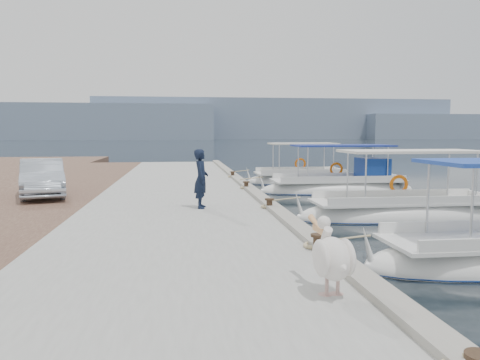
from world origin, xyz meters
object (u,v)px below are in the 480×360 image
(fishing_caique_c, at_px, (403,214))
(fishing_caique_d, at_px, (340,188))
(parked_car, at_px, (42,178))
(fisherman, at_px, (201,179))
(fishing_caique_e, at_px, (300,181))
(pelican, at_px, (332,256))

(fishing_caique_c, xyz_separation_m, fishing_caique_d, (0.23, 6.86, 0.06))
(parked_car, bearing_deg, fishing_caique_d, 0.40)
(fishing_caique_c, height_order, fishing_caique_d, same)
(fishing_caique_c, distance_m, fisherman, 6.75)
(fishing_caique_c, relative_size, fishing_caique_e, 1.21)
(fishing_caique_d, height_order, pelican, fishing_caique_d)
(fishing_caique_e, distance_m, pelican, 19.64)
(parked_car, bearing_deg, fisherman, -47.24)
(fisherman, height_order, parked_car, fisherman)
(pelican, relative_size, fisherman, 0.76)
(parked_car, bearing_deg, pelican, -74.10)
(fishing_caique_d, height_order, fishing_caique_e, same)
(fishing_caique_c, height_order, fishing_caique_e, same)
(fishing_caique_e, bearing_deg, parked_car, -145.93)
(fishing_caique_d, distance_m, pelican, 15.93)
(pelican, height_order, fisherman, fisherman)
(fishing_caique_e, bearing_deg, fishing_caique_c, -86.67)
(fishing_caique_d, distance_m, parked_car, 13.00)
(fishing_caique_d, distance_m, fishing_caique_e, 4.22)
(fishing_caique_c, height_order, parked_car, fishing_caique_c)
(fisherman, bearing_deg, fishing_caique_e, -22.80)
(fishing_caique_d, height_order, fisherman, fisherman)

